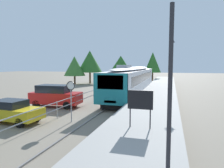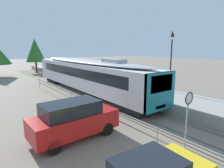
{
  "view_description": "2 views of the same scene",
  "coord_description": "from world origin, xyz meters",
  "px_view_note": "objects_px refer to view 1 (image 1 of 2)",
  "views": [
    {
      "loc": [
        4.61,
        -0.97,
        3.91
      ],
      "look_at": [
        -1.0,
        18.44,
        2.0
      ],
      "focal_mm": 32.9,
      "sensor_mm": 36.0,
      "label": 1
    },
    {
      "loc": [
        -9.66,
        6.99,
        4.73
      ],
      "look_at": [
        -1.0,
        18.44,
        2.0
      ],
      "focal_mm": 29.89,
      "sensor_mm": 36.0,
      "label": 2
    }
  ],
  "objects_px": {
    "parked_hatchback_yellow": "(12,111)",
    "platform_lamp_near_end": "(171,37)",
    "commuter_train": "(133,79)",
    "platform_notice_board": "(140,101)",
    "parked_suv_red": "(55,95)",
    "platform_lamp_mid_platform": "(171,56)",
    "speed_limit_sign": "(71,91)"
  },
  "relations": [
    {
      "from": "platform_lamp_near_end",
      "to": "parked_suv_red",
      "type": "xyz_separation_m",
      "value": [
        -10.25,
        10.95,
        -3.56
      ]
    },
    {
      "from": "platform_lamp_near_end",
      "to": "speed_limit_sign",
      "type": "height_order",
      "value": "platform_lamp_near_end"
    },
    {
      "from": "commuter_train",
      "to": "platform_notice_board",
      "type": "xyz_separation_m",
      "value": [
        3.24,
        -15.86,
        0.04
      ]
    },
    {
      "from": "platform_lamp_mid_platform",
      "to": "speed_limit_sign",
      "type": "relative_size",
      "value": 1.91
    },
    {
      "from": "parked_suv_red",
      "to": "platform_lamp_near_end",
      "type": "bearing_deg",
      "value": -46.91
    },
    {
      "from": "platform_lamp_near_end",
      "to": "commuter_train",
      "type": "bearing_deg",
      "value": 103.06
    },
    {
      "from": "commuter_train",
      "to": "parked_suv_red",
      "type": "xyz_separation_m",
      "value": [
        -5.65,
        -8.84,
        -1.09
      ]
    },
    {
      "from": "commuter_train",
      "to": "platform_lamp_near_end",
      "type": "bearing_deg",
      "value": -76.94
    },
    {
      "from": "platform_lamp_near_end",
      "to": "parked_hatchback_yellow",
      "type": "distance_m",
      "value": 12.27
    },
    {
      "from": "speed_limit_sign",
      "to": "parked_suv_red",
      "type": "distance_m",
      "value": 5.74
    },
    {
      "from": "platform_notice_board",
      "to": "speed_limit_sign",
      "type": "height_order",
      "value": "speed_limit_sign"
    },
    {
      "from": "platform_lamp_near_end",
      "to": "platform_notice_board",
      "type": "bearing_deg",
      "value": 109.02
    },
    {
      "from": "platform_notice_board",
      "to": "parked_suv_red",
      "type": "relative_size",
      "value": 0.38
    },
    {
      "from": "commuter_train",
      "to": "parked_hatchback_yellow",
      "type": "relative_size",
      "value": 4.96
    },
    {
      "from": "commuter_train",
      "to": "platform_lamp_mid_platform",
      "type": "distance_m",
      "value": 9.02
    },
    {
      "from": "commuter_train",
      "to": "parked_suv_red",
      "type": "bearing_deg",
      "value": -122.58
    },
    {
      "from": "commuter_train",
      "to": "parked_hatchback_yellow",
      "type": "height_order",
      "value": "commuter_train"
    },
    {
      "from": "platform_lamp_near_end",
      "to": "parked_suv_red",
      "type": "distance_m",
      "value": 15.41
    },
    {
      "from": "platform_lamp_near_end",
      "to": "platform_notice_board",
      "type": "height_order",
      "value": "platform_lamp_near_end"
    },
    {
      "from": "platform_lamp_near_end",
      "to": "parked_suv_red",
      "type": "height_order",
      "value": "platform_lamp_near_end"
    },
    {
      "from": "commuter_train",
      "to": "platform_lamp_near_end",
      "type": "relative_size",
      "value": 3.8
    },
    {
      "from": "platform_notice_board",
      "to": "parked_hatchback_yellow",
      "type": "distance_m",
      "value": 9.14
    },
    {
      "from": "commuter_train",
      "to": "platform_notice_board",
      "type": "distance_m",
      "value": 16.18
    },
    {
      "from": "platform_notice_board",
      "to": "parked_suv_red",
      "type": "height_order",
      "value": "platform_notice_board"
    },
    {
      "from": "parked_hatchback_yellow",
      "to": "parked_suv_red",
      "type": "xyz_separation_m",
      "value": [
        0.0,
        5.4,
        0.27
      ]
    },
    {
      "from": "platform_lamp_near_end",
      "to": "parked_hatchback_yellow",
      "type": "bearing_deg",
      "value": 151.54
    },
    {
      "from": "platform_lamp_mid_platform",
      "to": "platform_notice_board",
      "type": "height_order",
      "value": "platform_lamp_mid_platform"
    },
    {
      "from": "parked_hatchback_yellow",
      "to": "platform_lamp_near_end",
      "type": "bearing_deg",
      "value": -28.46
    },
    {
      "from": "parked_suv_red",
      "to": "platform_notice_board",
      "type": "bearing_deg",
      "value": -38.28
    },
    {
      "from": "platform_notice_board",
      "to": "speed_limit_sign",
      "type": "xyz_separation_m",
      "value": [
        -5.11,
        2.82,
        -0.06
      ]
    },
    {
      "from": "platform_lamp_near_end",
      "to": "platform_notice_board",
      "type": "relative_size",
      "value": 2.97
    },
    {
      "from": "parked_suv_red",
      "to": "parked_hatchback_yellow",
      "type": "bearing_deg",
      "value": -90.03
    }
  ]
}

